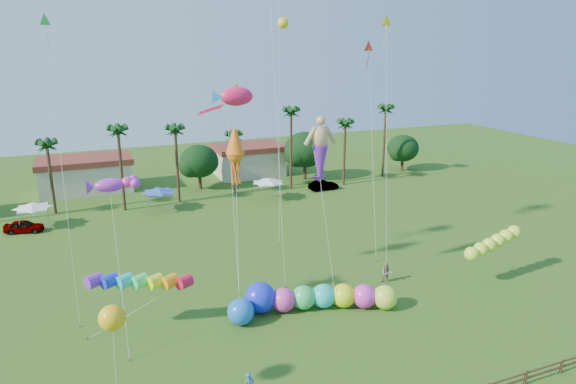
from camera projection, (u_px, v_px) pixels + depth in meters
name	position (u px, v px, depth m)	size (l,w,h in m)	color
ground	(347.00, 364.00, 33.30)	(160.00, 160.00, 0.00)	#285116
tree_line	(219.00, 159.00, 72.41)	(69.46, 8.91, 11.00)	#3A2819
buildings_row	(165.00, 170.00, 75.90)	(35.00, 7.00, 4.00)	beige
tent_row	(159.00, 191.00, 62.50)	(31.00, 4.00, 0.60)	white
car_a	(24.00, 226.00, 56.39)	(1.64, 4.07, 1.39)	#4C4C54
car_b	(324.00, 185.00, 72.68)	(1.48, 4.23, 1.39)	#4C4C54
spectator_b	(386.00, 273.00, 44.46)	(0.88, 0.69, 1.82)	gray
caterpillar_inflatable	(315.00, 297.00, 39.97)	(11.73, 5.75, 2.44)	#DC3AA8
blue_ball	(241.00, 312.00, 37.85)	(2.01, 2.01, 2.01)	blue
rainbow_tube	(159.00, 286.00, 36.26)	(8.65, 3.19, 4.04)	red
green_worm	(472.00, 254.00, 43.12)	(9.89, 2.14, 3.75)	#C8F937
orange_ball_kite	(112.00, 318.00, 26.79)	(1.84, 1.84, 6.96)	yellow
merman_kite	(320.00, 154.00, 41.75)	(2.47, 4.96, 14.01)	tan
fish_kite	(237.00, 96.00, 43.17)	(4.46, 6.36, 16.65)	#F41B56
squid_kite	(235.00, 155.00, 42.00)	(2.46, 5.79, 13.51)	orange
lobster_kite	(110.00, 185.00, 34.49)	(3.76, 5.64, 11.55)	#AB2AD2
delta_kite_red	(369.00, 50.00, 47.92)	(1.63, 4.89, 20.35)	red
delta_kite_yellow	(386.00, 28.00, 42.73)	(1.73, 3.97, 22.34)	yellow
delta_kite_green	(46.00, 29.00, 35.47)	(0.95, 4.65, 22.10)	green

